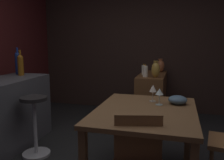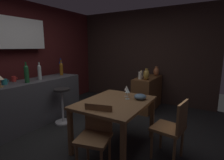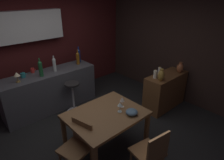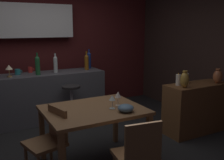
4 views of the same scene
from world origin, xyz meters
The scene contains 23 objects.
ground_plane centered at (0.00, 0.00, 0.00)m, with size 9.00×9.00×0.00m, color black.
wall_kitchen_back centered at (-0.06, 2.08, 1.41)m, with size 5.20×0.33×2.60m.
wall_side_right centered at (2.55, 0.30, 1.30)m, with size 0.10×4.40×2.60m, color #33231E.
dining_table centered at (-0.03, -0.46, 0.65)m, with size 1.21×0.95×0.74m.
kitchen_counter centered at (-0.13, 1.42, 0.45)m, with size 2.10×0.60×0.90m, color #4C4C51.
sideboard_cabinet centered at (1.90, -0.32, 0.41)m, with size 1.10×0.44×0.82m, color brown.
chair_near_window centered at (-0.61, -0.50, 0.46)m, with size 0.49×0.49×0.83m.
chair_by_doorway centered at (0.06, -1.32, 0.48)m, with size 0.45×0.45×0.86m.
bar_stool centered at (0.15, 0.90, 0.39)m, with size 0.34×0.34×0.73m.
wine_glass_left centered at (0.30, -0.49, 0.88)m, with size 0.08×0.08×0.19m.
wine_glass_right centered at (0.17, -0.57, 0.87)m, with size 0.08×0.08×0.17m.
fruit_bowl centered at (0.26, -0.76, 0.79)m, with size 0.19×0.19×0.09m, color slate.
wine_bottle_clear centered at (0.04, 1.39, 1.07)m, with size 0.07×0.07×0.36m.
wine_bottle_amber centered at (0.67, 1.43, 1.06)m, with size 0.08×0.08×0.37m.
wine_bottle_green centered at (-0.31, 1.31, 1.08)m, with size 0.08×0.08×0.39m.
wine_bottle_cobalt centered at (0.78, 1.55, 1.08)m, with size 0.08×0.08×0.39m.
cup_red centered at (-0.38, 1.63, 0.95)m, with size 0.11×0.08×0.11m.
cup_teal centered at (-0.62, 1.50, 0.95)m, with size 0.13×0.09×0.10m.
counter_lamp centered at (-0.78, 1.33, 1.05)m, with size 0.12×0.12×0.21m.
pillar_candle_tall centered at (1.78, -0.18, 0.90)m, with size 0.07×0.07×0.19m.
pillar_candle_short centered at (1.55, -0.24, 0.91)m, with size 0.08×0.08×0.20m.
vase_copper centered at (2.23, -0.43, 0.93)m, with size 0.15×0.15×0.24m.
vase_brass centered at (1.52, -0.41, 0.94)m, with size 0.13×0.13×0.26m.
Camera 4 is at (-1.29, -3.28, 1.74)m, focal length 41.42 mm.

